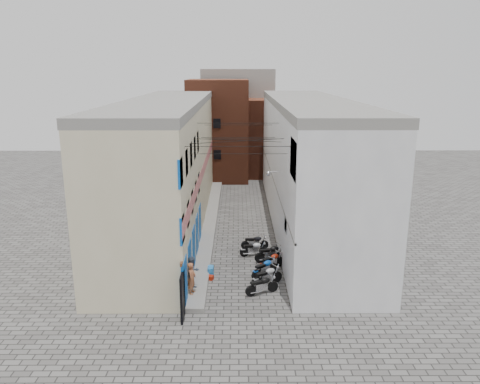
{
  "coord_description": "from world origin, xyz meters",
  "views": [
    {
      "loc": [
        -0.04,
        -19.52,
        10.97
      ],
      "look_at": [
        0.12,
        10.79,
        3.0
      ],
      "focal_mm": 35.0,
      "sensor_mm": 36.0,
      "label": 1
    }
  ],
  "objects_px": {
    "motorcycle_b": "(267,275)",
    "motorcycle_f": "(254,248)",
    "water_jug_near": "(210,272)",
    "motorcycle_a": "(262,284)",
    "motorcycle_e": "(271,252)",
    "motorcycle_d": "(272,260)",
    "person_b": "(192,273)",
    "red_crate": "(210,278)",
    "motorcycle_g": "(255,241)",
    "motorcycle_c": "(265,267)",
    "water_jug_far": "(211,270)",
    "person_a": "(192,278)"
  },
  "relations": [
    {
      "from": "motorcycle_f",
      "to": "person_b",
      "type": "height_order",
      "value": "person_b"
    },
    {
      "from": "water_jug_far",
      "to": "red_crate",
      "type": "distance_m",
      "value": 0.69
    },
    {
      "from": "motorcycle_e",
      "to": "motorcycle_g",
      "type": "height_order",
      "value": "motorcycle_e"
    },
    {
      "from": "motorcycle_c",
      "to": "person_a",
      "type": "bearing_deg",
      "value": -97.13
    },
    {
      "from": "motorcycle_g",
      "to": "motorcycle_e",
      "type": "bearing_deg",
      "value": 17.72
    },
    {
      "from": "motorcycle_b",
      "to": "motorcycle_g",
      "type": "height_order",
      "value": "motorcycle_b"
    },
    {
      "from": "water_jug_far",
      "to": "motorcycle_d",
      "type": "bearing_deg",
      "value": 11.9
    },
    {
      "from": "motorcycle_c",
      "to": "person_b",
      "type": "distance_m",
      "value": 4.27
    },
    {
      "from": "motorcycle_a",
      "to": "motorcycle_e",
      "type": "xyz_separation_m",
      "value": [
        0.72,
        4.1,
        0.05
      ]
    },
    {
      "from": "person_b",
      "to": "red_crate",
      "type": "xyz_separation_m",
      "value": [
        0.76,
        1.57,
        -0.99
      ]
    },
    {
      "from": "motorcycle_g",
      "to": "water_jug_near",
      "type": "xyz_separation_m",
      "value": [
        -2.58,
        -3.94,
        -0.27
      ]
    },
    {
      "from": "water_jug_near",
      "to": "water_jug_far",
      "type": "relative_size",
      "value": 0.94
    },
    {
      "from": "motorcycle_d",
      "to": "red_crate",
      "type": "relative_size",
      "value": 4.75
    },
    {
      "from": "motorcycle_f",
      "to": "motorcycle_e",
      "type": "bearing_deg",
      "value": 40.27
    },
    {
      "from": "motorcycle_d",
      "to": "person_b",
      "type": "distance_m",
      "value": 5.18
    },
    {
      "from": "motorcycle_b",
      "to": "motorcycle_g",
      "type": "xyz_separation_m",
      "value": [
        -0.46,
        5.06,
        -0.04
      ]
    },
    {
      "from": "motorcycle_e",
      "to": "water_jug_near",
      "type": "distance_m",
      "value": 3.99
    },
    {
      "from": "motorcycle_d",
      "to": "person_b",
      "type": "bearing_deg",
      "value": -91.34
    },
    {
      "from": "motorcycle_b",
      "to": "water_jug_far",
      "type": "distance_m",
      "value": 3.31
    },
    {
      "from": "motorcycle_d",
      "to": "water_jug_far",
      "type": "bearing_deg",
      "value": -114.66
    },
    {
      "from": "motorcycle_a",
      "to": "person_a",
      "type": "height_order",
      "value": "person_a"
    },
    {
      "from": "water_jug_near",
      "to": "red_crate",
      "type": "distance_m",
      "value": 0.48
    },
    {
      "from": "motorcycle_c",
      "to": "motorcycle_a",
      "type": "bearing_deg",
      "value": -47.58
    },
    {
      "from": "water_jug_far",
      "to": "motorcycle_g",
      "type": "bearing_deg",
      "value": 55.61
    },
    {
      "from": "person_b",
      "to": "water_jug_near",
      "type": "bearing_deg",
      "value": 19.33
    },
    {
      "from": "person_b",
      "to": "water_jug_far",
      "type": "xyz_separation_m",
      "value": [
        0.78,
        2.25,
        -0.85
      ]
    },
    {
      "from": "motorcycle_e",
      "to": "motorcycle_a",
      "type": "bearing_deg",
      "value": -26.46
    },
    {
      "from": "person_b",
      "to": "motorcycle_e",
      "type": "bearing_deg",
      "value": -6.69
    },
    {
      "from": "person_b",
      "to": "red_crate",
      "type": "height_order",
      "value": "person_b"
    },
    {
      "from": "motorcycle_b",
      "to": "motorcycle_f",
      "type": "bearing_deg",
      "value": 156.15
    },
    {
      "from": "motorcycle_b",
      "to": "motorcycle_g",
      "type": "relative_size",
      "value": 1.07
    },
    {
      "from": "motorcycle_a",
      "to": "motorcycle_c",
      "type": "relative_size",
      "value": 0.97
    },
    {
      "from": "motorcycle_b",
      "to": "motorcycle_g",
      "type": "distance_m",
      "value": 5.08
    },
    {
      "from": "person_a",
      "to": "water_jug_far",
      "type": "relative_size",
      "value": 3.15
    },
    {
      "from": "person_a",
      "to": "motorcycle_g",
      "type": "bearing_deg",
      "value": -16.18
    },
    {
      "from": "motorcycle_b",
      "to": "person_b",
      "type": "height_order",
      "value": "person_b"
    },
    {
      "from": "water_jug_near",
      "to": "person_a",
      "type": "bearing_deg",
      "value": -106.6
    },
    {
      "from": "motorcycle_a",
      "to": "water_jug_near",
      "type": "xyz_separation_m",
      "value": [
        -2.73,
        2.13,
        -0.28
      ]
    },
    {
      "from": "motorcycle_b",
      "to": "motorcycle_f",
      "type": "xyz_separation_m",
      "value": [
        -0.56,
        3.95,
        -0.05
      ]
    },
    {
      "from": "motorcycle_d",
      "to": "red_crate",
      "type": "xyz_separation_m",
      "value": [
        -3.45,
        -1.4,
        -0.4
      ]
    },
    {
      "from": "motorcycle_f",
      "to": "red_crate",
      "type": "xyz_separation_m",
      "value": [
        -2.48,
        -3.3,
        -0.38
      ]
    },
    {
      "from": "person_b",
      "to": "red_crate",
      "type": "bearing_deg",
      "value": 14.01
    },
    {
      "from": "motorcycle_a",
      "to": "motorcycle_f",
      "type": "distance_m",
      "value": 4.97
    },
    {
      "from": "motorcycle_g",
      "to": "water_jug_far",
      "type": "relative_size",
      "value": 3.46
    },
    {
      "from": "water_jug_near",
      "to": "red_crate",
      "type": "height_order",
      "value": "water_jug_near"
    },
    {
      "from": "motorcycle_b",
      "to": "person_b",
      "type": "bearing_deg",
      "value": -108.3
    },
    {
      "from": "motorcycle_b",
      "to": "motorcycle_e",
      "type": "xyz_separation_m",
      "value": [
        0.41,
        3.09,
        0.03
      ]
    },
    {
      "from": "water_jug_near",
      "to": "motorcycle_a",
      "type": "bearing_deg",
      "value": -38.0
    },
    {
      "from": "motorcycle_g",
      "to": "person_a",
      "type": "distance_m",
      "value": 7.27
    },
    {
      "from": "water_jug_near",
      "to": "water_jug_far",
      "type": "bearing_deg",
      "value": 83.23
    }
  ]
}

